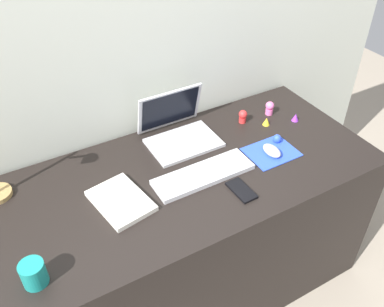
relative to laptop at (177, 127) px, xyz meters
name	(u,v)px	position (x,y,z in m)	size (l,w,h in m)	color
ground_plane	(185,283)	(-0.10, -0.23, -0.79)	(6.00, 6.00, 0.00)	gray
back_wall	(143,127)	(-0.10, 0.17, -0.06)	(2.82, 0.05, 1.46)	beige
desk	(185,235)	(-0.10, -0.23, -0.42)	(1.62, 0.72, 0.74)	black
laptop	(177,127)	(0.00, 0.00, 0.00)	(0.30, 0.26, 0.21)	silver
keyboard	(203,174)	(-0.04, -0.28, -0.04)	(0.41, 0.13, 0.02)	silver
mousepad	(271,152)	(0.29, -0.29, -0.05)	(0.21, 0.17, 0.00)	blue
mouse	(272,151)	(0.29, -0.31, -0.03)	(0.06, 0.10, 0.03)	silver
cell_phone	(241,190)	(0.05, -0.43, -0.05)	(0.06, 0.13, 0.01)	black
notebook_pad	(121,201)	(-0.38, -0.26, -0.04)	(0.17, 0.24, 0.02)	silver
coffee_mug	(34,274)	(-0.73, -0.44, -0.01)	(0.08, 0.08, 0.08)	teal
toy_figurine_yellow	(266,121)	(0.40, -0.12, -0.04)	(0.03, 0.03, 0.04)	yellow
toy_figurine_purple	(295,117)	(0.54, -0.16, -0.04)	(0.03, 0.03, 0.04)	purple
toy_figurine_blue	(277,139)	(0.36, -0.25, -0.03)	(0.04, 0.04, 0.04)	blue
toy_figurine_pink	(270,108)	(0.47, -0.05, -0.02)	(0.04, 0.04, 0.07)	pink
toy_figurine_red	(243,116)	(0.32, -0.04, -0.02)	(0.04, 0.04, 0.06)	red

